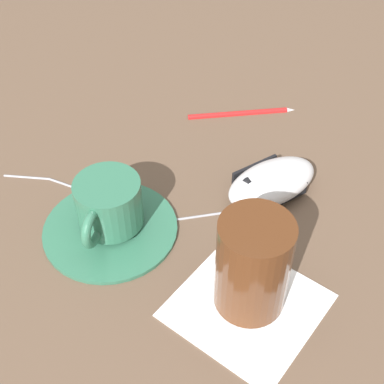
{
  "coord_description": "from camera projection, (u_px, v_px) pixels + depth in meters",
  "views": [
    {
      "loc": [
        -0.24,
        -0.33,
        0.45
      ],
      "look_at": [
        -0.0,
        0.03,
        0.03
      ],
      "focal_mm": 50.0,
      "sensor_mm": 36.0,
      "label": 1
    }
  ],
  "objects": [
    {
      "name": "saucer",
      "position": [
        110.0,
        227.0,
        0.6
      ],
      "size": [
        0.15,
        0.15,
        0.01
      ],
      "primitive_type": "cylinder",
      "color": "#2D664C",
      "rests_on": "ground"
    },
    {
      "name": "ground_plane",
      "position": [
        207.0,
        225.0,
        0.61
      ],
      "size": [
        3.0,
        3.0,
        0.0
      ],
      "primitive_type": "plane",
      "color": "brown"
    },
    {
      "name": "napkin_under_glass",
      "position": [
        247.0,
        305.0,
        0.53
      ],
      "size": [
        0.17,
        0.17,
        0.0
      ],
      "primitive_type": "cube",
      "rotation": [
        0.0,
        0.0,
        0.33
      ],
      "color": "white",
      "rests_on": "ground"
    },
    {
      "name": "pen",
      "position": [
        241.0,
        111.0,
        0.75
      ],
      "size": [
        0.14,
        0.08,
        0.01
      ],
      "color": "#B21919",
      "rests_on": "ground"
    },
    {
      "name": "drinking_glass",
      "position": [
        253.0,
        265.0,
        0.5
      ],
      "size": [
        0.07,
        0.07,
        0.11
      ],
      "primitive_type": "cylinder",
      "color": "#4C2814",
      "rests_on": "napkin_under_glass"
    },
    {
      "name": "coffee_cup",
      "position": [
        108.0,
        204.0,
        0.58
      ],
      "size": [
        0.09,
        0.08,
        0.06
      ],
      "color": "#2D664C",
      "rests_on": "saucer"
    },
    {
      "name": "computer_mouse",
      "position": [
        269.0,
        180.0,
        0.63
      ],
      "size": [
        0.12,
        0.06,
        0.04
      ],
      "color": "silver",
      "rests_on": "ground"
    },
    {
      "name": "mouse_cable",
      "position": [
        110.0,
        197.0,
        0.64
      ],
      "size": [
        0.2,
        0.2,
        0.0
      ],
      "color": "gray",
      "rests_on": "ground"
    }
  ]
}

